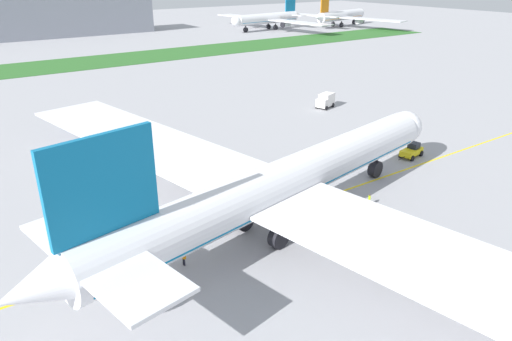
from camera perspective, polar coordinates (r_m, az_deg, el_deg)
ground_plane at (r=59.08m, az=4.79°, el=-4.57°), size 600.00×600.00×0.00m
apron_taxi_line at (r=59.20m, az=4.68°, el=-4.50°), size 280.00×0.36×0.01m
grass_median_strip at (r=160.50m, az=-22.67°, el=11.64°), size 320.00×24.00×0.10m
airliner_foreground at (r=52.14m, az=2.92°, el=-1.69°), size 59.49×97.71×16.28m
pushback_tug at (r=78.42m, az=18.32°, el=2.29°), size 6.11×2.99×2.23m
ground_crew_wingwalker_port at (r=53.66m, az=22.95°, el=-8.36°), size 0.54×0.40×1.67m
ground_crew_marshaller_front at (r=60.79m, az=13.54°, el=-3.34°), size 0.44×0.46×1.56m
ground_crew_wingwalker_starboard at (r=48.27m, az=-8.75°, el=-10.25°), size 0.34×0.60×1.74m
service_truck_fuel_bowser at (r=102.80m, az=8.41°, el=8.40°), size 5.02×3.78×3.01m
service_truck_catering_van at (r=93.44m, az=-19.43°, el=5.72°), size 6.38×4.57×2.57m
parked_airliner_far_right at (r=239.87m, az=1.55°, el=17.90°), size 45.77×72.65×15.60m
parked_airliner_far_outer at (r=257.61m, az=10.13°, el=17.93°), size 44.23×70.51×15.55m
terminal_building at (r=231.76m, az=-26.25°, el=16.40°), size 107.98×20.00×18.00m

